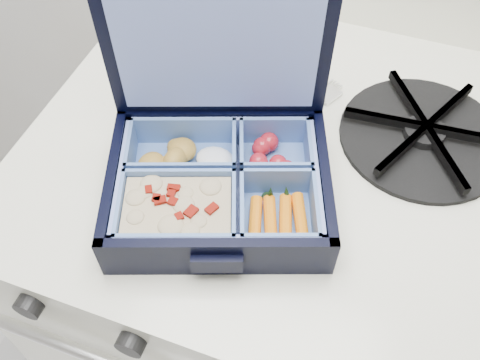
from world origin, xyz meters
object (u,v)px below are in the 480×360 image
at_px(stove, 266,286).
at_px(burner_grate, 425,131).
at_px(fork, 281,129).
at_px(bento_box, 219,186).

bearing_deg(stove, burner_grate, 14.02).
bearing_deg(burner_grate, fork, -164.46).
xyz_separation_m(bento_box, fork, (0.03, 0.12, -0.02)).
bearing_deg(fork, bento_box, -77.86).
height_order(bento_box, burner_grate, bento_box).
bearing_deg(fork, burner_grate, 42.75).
distance_m(stove, fork, 0.42).
xyz_separation_m(stove, fork, (0.00, -0.00, 0.42)).
distance_m(burner_grate, fork, 0.16).
distance_m(stove, burner_grate, 0.46).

